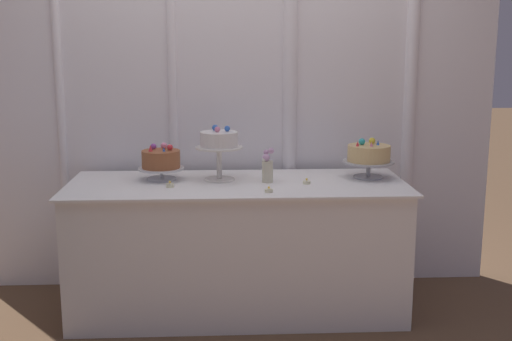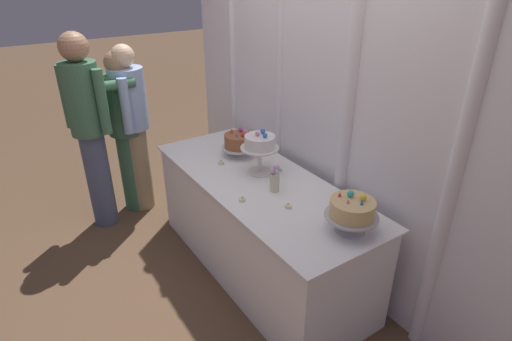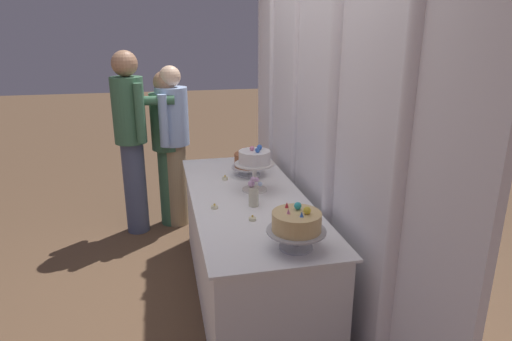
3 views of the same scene
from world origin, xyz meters
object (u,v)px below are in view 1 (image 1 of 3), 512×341
at_px(cake_table, 238,247).
at_px(cake_display_rightmost, 369,155).
at_px(tealight_near_left, 269,191).
at_px(tealight_far_left, 170,185).
at_px(tealight_near_right, 307,182).
at_px(flower_vase, 267,167).
at_px(cake_display_leftmost, 161,161).
at_px(cake_display_center, 219,144).

relative_size(cake_table, cake_display_rightmost, 6.35).
height_order(cake_display_rightmost, tealight_near_left, cake_display_rightmost).
distance_m(cake_table, tealight_near_left, 0.51).
bearing_deg(tealight_far_left, tealight_near_right, 3.65).
bearing_deg(flower_vase, tealight_near_right, -14.01).
distance_m(cake_display_rightmost, tealight_near_right, 0.44).
bearing_deg(tealight_far_left, cake_display_leftmost, 107.97).
bearing_deg(cake_display_rightmost, flower_vase, -171.52).
xyz_separation_m(cake_table, flower_vase, (0.18, 0.00, 0.49)).
bearing_deg(tealight_near_right, cake_display_leftmost, 169.66).
relative_size(cake_display_rightmost, tealight_far_left, 6.90).
bearing_deg(cake_display_center, cake_display_rightmost, 1.55).
bearing_deg(tealight_near_right, flower_vase, 165.99).
bearing_deg(cake_display_rightmost, tealight_near_right, -159.38).
xyz_separation_m(cake_display_center, flower_vase, (0.28, -0.07, -0.13)).
xyz_separation_m(cake_table, tealight_near_right, (0.40, -0.05, 0.41)).
height_order(cake_table, cake_display_rightmost, cake_display_rightmost).
relative_size(flower_vase, tealight_near_right, 4.59).
bearing_deg(flower_vase, cake_display_rightmost, 8.48).
bearing_deg(tealight_far_left, cake_table, 15.02).
xyz_separation_m(cake_display_center, tealight_near_left, (0.27, -0.32, -0.21)).
bearing_deg(tealight_near_right, tealight_far_left, -176.35).
relative_size(cake_table, tealight_near_right, 44.09).
xyz_separation_m(cake_display_leftmost, flower_vase, (0.63, -0.10, -0.02)).
xyz_separation_m(cake_table, tealight_near_left, (0.17, -0.25, 0.40)).
relative_size(cake_display_leftmost, tealight_far_left, 6.06).
xyz_separation_m(cake_display_rightmost, tealight_near_left, (-0.63, -0.35, -0.13)).
height_order(cake_table, tealight_near_left, tealight_near_left).
height_order(cake_table, cake_display_leftmost, cake_display_leftmost).
bearing_deg(tealight_far_left, flower_vase, 10.72).
height_order(cake_display_leftmost, tealight_near_right, cake_display_leftmost).
relative_size(cake_display_leftmost, tealight_near_left, 5.95).
height_order(cake_table, tealight_near_right, tealight_near_right).
height_order(cake_display_leftmost, cake_display_rightmost, cake_display_rightmost).
relative_size(flower_vase, tealight_near_left, 4.48).
bearing_deg(tealight_near_left, cake_table, 123.63).
bearing_deg(tealight_near_left, flower_vase, 87.86).
bearing_deg(tealight_far_left, cake_display_center, 31.90).
relative_size(cake_display_rightmost, flower_vase, 1.51).
xyz_separation_m(tealight_near_left, tealight_near_right, (0.24, 0.20, 0.00)).
height_order(tealight_far_left, tealight_near_left, tealight_far_left).
height_order(cake_display_leftmost, flower_vase, cake_display_leftmost).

